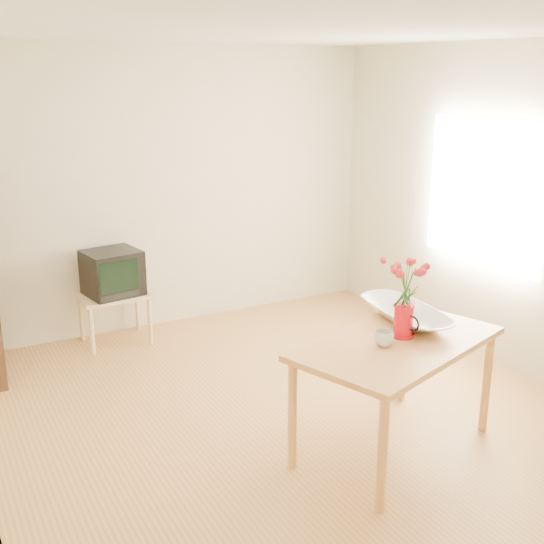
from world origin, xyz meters
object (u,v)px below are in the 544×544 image
table (397,353)px  television (112,272)px  pitcher (403,322)px  bowl (407,284)px  mug (384,338)px

table → television: 2.85m
table → pitcher: (0.07, 0.04, 0.18)m
pitcher → bowl: (0.20, 0.23, 0.16)m
table → mug: size_ratio=12.74×
table → pitcher: 0.20m
mug → television: television is taller
pitcher → bowl: bearing=39.4°
mug → bowl: bowl is taller
bowl → television: bowl is taller
television → bowl: bearing=-69.3°
table → mug: (-0.12, -0.02, 0.13)m
mug → pitcher: bearing=145.5°
television → mug: bearing=-79.3°
table → television: size_ratio=2.98×
mug → television: size_ratio=0.23×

